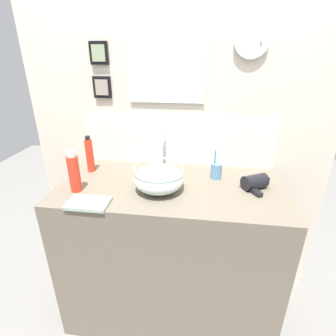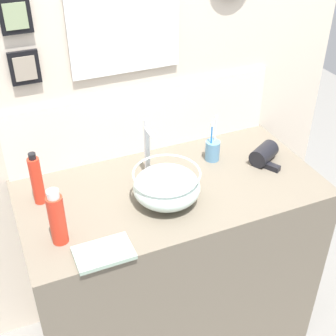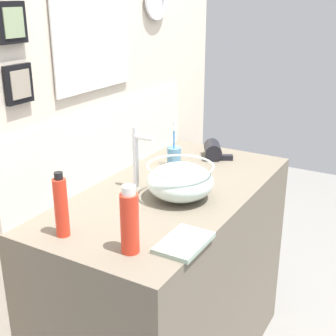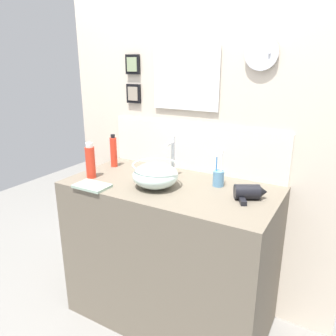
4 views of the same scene
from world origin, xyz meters
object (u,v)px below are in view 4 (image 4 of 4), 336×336
at_px(glass_bowl_sink, 155,175).
at_px(shampoo_bottle, 90,161).
at_px(hand_towel, 92,186).
at_px(faucet, 172,154).
at_px(lotion_bottle, 114,152).
at_px(toothbrush_cup, 218,178).
at_px(hair_drier, 250,192).

xyz_separation_m(glass_bowl_sink, shampoo_bottle, (-0.43, -0.06, 0.03)).
xyz_separation_m(glass_bowl_sink, hand_towel, (-0.31, -0.19, -0.06)).
bearing_deg(faucet, shampoo_bottle, -149.32).
height_order(lotion_bottle, hand_towel, lotion_bottle).
xyz_separation_m(toothbrush_cup, hand_towel, (-0.62, -0.38, -0.04)).
bearing_deg(hair_drier, hand_towel, -161.21).
distance_m(glass_bowl_sink, hair_drier, 0.53).
bearing_deg(lotion_bottle, glass_bowl_sink, -22.99).
bearing_deg(faucet, lotion_bottle, -179.55).
relative_size(toothbrush_cup, hand_towel, 1.06).
bearing_deg(shampoo_bottle, hand_towel, -46.32).
bearing_deg(glass_bowl_sink, shampoo_bottle, -172.17).
bearing_deg(hand_towel, shampoo_bottle, 133.68).
height_order(toothbrush_cup, hand_towel, toothbrush_cup).
xyz_separation_m(hair_drier, shampoo_bottle, (-0.95, -0.16, 0.07)).
relative_size(hair_drier, shampoo_bottle, 0.85).
bearing_deg(glass_bowl_sink, hair_drier, 10.69).
distance_m(faucet, shampoo_bottle, 0.51).
relative_size(hair_drier, hand_towel, 0.94).
xyz_separation_m(faucet, hair_drier, (0.52, -0.10, -0.11)).
xyz_separation_m(glass_bowl_sink, hair_drier, (0.52, 0.10, -0.03)).
height_order(faucet, lotion_bottle, faucet).
height_order(hair_drier, shampoo_bottle, shampoo_bottle).
xyz_separation_m(hair_drier, lotion_bottle, (-0.98, 0.10, 0.07)).
height_order(faucet, hair_drier, faucet).
distance_m(toothbrush_cup, shampoo_bottle, 0.78).
relative_size(faucet, toothbrush_cup, 1.23).
bearing_deg(faucet, hand_towel, -129.32).
bearing_deg(lotion_bottle, faucet, 0.45).
bearing_deg(faucet, hair_drier, -10.87).
xyz_separation_m(glass_bowl_sink, toothbrush_cup, (0.30, 0.20, -0.02)).
relative_size(hair_drier, lotion_bottle, 0.84).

